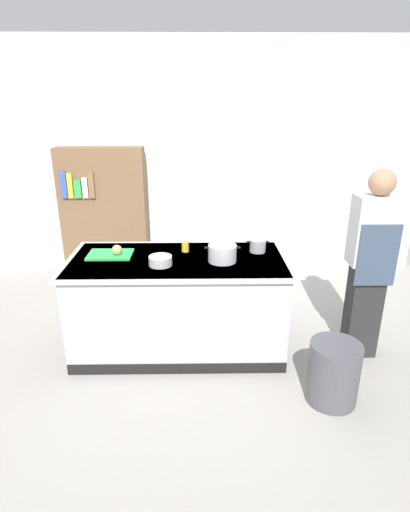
{
  "coord_description": "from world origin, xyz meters",
  "views": [
    {
      "loc": [
        0.19,
        -3.42,
        2.21
      ],
      "look_at": [
        0.25,
        0.2,
        0.85
      ],
      "focal_mm": 28.61,
      "sensor_mm": 36.0,
      "label": 1
    }
  ],
  "objects_px": {
    "juice_cup": "(185,246)",
    "trash_bin": "(333,373)",
    "stock_pot": "(222,253)",
    "mixing_bowl": "(160,261)",
    "person_chef": "(370,262)",
    "bookshelf": "(104,213)",
    "onion": "(117,250)",
    "sauce_pan": "(258,246)"
  },
  "relations": [
    {
      "from": "sauce_pan",
      "to": "juice_cup",
      "type": "distance_m",
      "value": 0.68
    },
    {
      "from": "person_chef",
      "to": "bookshelf",
      "type": "relative_size",
      "value": 1.01
    },
    {
      "from": "stock_pot",
      "to": "trash_bin",
      "type": "relative_size",
      "value": 0.63
    },
    {
      "from": "sauce_pan",
      "to": "mixing_bowl",
      "type": "height_order",
      "value": "sauce_pan"
    },
    {
      "from": "bookshelf",
      "to": "sauce_pan",
      "type": "bearing_deg",
      "value": -42.12
    },
    {
      "from": "sauce_pan",
      "to": "trash_bin",
      "type": "xyz_separation_m",
      "value": [
        0.49,
        -0.97,
        -0.71
      ]
    },
    {
      "from": "sauce_pan",
      "to": "juice_cup",
      "type": "height_order",
      "value": "sauce_pan"
    },
    {
      "from": "onion",
      "to": "sauce_pan",
      "type": "xyz_separation_m",
      "value": [
        1.29,
        0.11,
        -0.01
      ]
    },
    {
      "from": "stock_pot",
      "to": "person_chef",
      "type": "xyz_separation_m",
      "value": [
        1.28,
        -0.08,
        -0.06
      ]
    },
    {
      "from": "juice_cup",
      "to": "bookshelf",
      "type": "height_order",
      "value": "bookshelf"
    },
    {
      "from": "onion",
      "to": "bookshelf",
      "type": "relative_size",
      "value": 0.05
    },
    {
      "from": "sauce_pan",
      "to": "person_chef",
      "type": "height_order",
      "value": "person_chef"
    },
    {
      "from": "sauce_pan",
      "to": "juice_cup",
      "type": "bearing_deg",
      "value": 178.7
    },
    {
      "from": "onion",
      "to": "person_chef",
      "type": "height_order",
      "value": "person_chef"
    },
    {
      "from": "bookshelf",
      "to": "juice_cup",
      "type": "bearing_deg",
      "value": -55.26
    },
    {
      "from": "onion",
      "to": "juice_cup",
      "type": "xyz_separation_m",
      "value": [
        0.61,
        0.13,
        -0.02
      ]
    },
    {
      "from": "trash_bin",
      "to": "onion",
      "type": "bearing_deg",
      "value": 154.27
    },
    {
      "from": "stock_pot",
      "to": "bookshelf",
      "type": "height_order",
      "value": "bookshelf"
    },
    {
      "from": "stock_pot",
      "to": "person_chef",
      "type": "height_order",
      "value": "person_chef"
    },
    {
      "from": "juice_cup",
      "to": "bookshelf",
      "type": "distance_m",
      "value": 1.96
    },
    {
      "from": "onion",
      "to": "stock_pot",
      "type": "height_order",
      "value": "stock_pot"
    },
    {
      "from": "stock_pot",
      "to": "trash_bin",
      "type": "height_order",
      "value": "stock_pot"
    },
    {
      "from": "stock_pot",
      "to": "trash_bin",
      "type": "distance_m",
      "value": 1.33
    },
    {
      "from": "juice_cup",
      "to": "trash_bin",
      "type": "height_order",
      "value": "juice_cup"
    },
    {
      "from": "sauce_pan",
      "to": "bookshelf",
      "type": "bearing_deg",
      "value": 137.88
    },
    {
      "from": "stock_pot",
      "to": "mixing_bowl",
      "type": "height_order",
      "value": "stock_pot"
    },
    {
      "from": "juice_cup",
      "to": "bookshelf",
      "type": "xyz_separation_m",
      "value": [
        -1.11,
        1.61,
        -0.1
      ]
    },
    {
      "from": "juice_cup",
      "to": "trash_bin",
      "type": "xyz_separation_m",
      "value": [
        1.17,
        -0.99,
        -0.7
      ]
    },
    {
      "from": "mixing_bowl",
      "to": "bookshelf",
      "type": "relative_size",
      "value": 0.12
    },
    {
      "from": "bookshelf",
      "to": "trash_bin",
      "type": "bearing_deg",
      "value": -48.65
    },
    {
      "from": "sauce_pan",
      "to": "bookshelf",
      "type": "distance_m",
      "value": 2.42
    },
    {
      "from": "stock_pot",
      "to": "person_chef",
      "type": "bearing_deg",
      "value": -3.68
    },
    {
      "from": "onion",
      "to": "juice_cup",
      "type": "distance_m",
      "value": 0.63
    },
    {
      "from": "bookshelf",
      "to": "person_chef",
      "type": "bearing_deg",
      "value": -35.46
    },
    {
      "from": "juice_cup",
      "to": "trash_bin",
      "type": "relative_size",
      "value": 0.2
    },
    {
      "from": "mixing_bowl",
      "to": "trash_bin",
      "type": "bearing_deg",
      "value": -25.18
    },
    {
      "from": "juice_cup",
      "to": "mixing_bowl",
      "type": "bearing_deg",
      "value": -120.75
    },
    {
      "from": "stock_pot",
      "to": "trash_bin",
      "type": "xyz_separation_m",
      "value": [
        0.83,
        -0.73,
        -0.72
      ]
    },
    {
      "from": "onion",
      "to": "sauce_pan",
      "type": "relative_size",
      "value": 0.42
    },
    {
      "from": "mixing_bowl",
      "to": "person_chef",
      "type": "xyz_separation_m",
      "value": [
        1.82,
        0.0,
        -0.03
      ]
    },
    {
      "from": "sauce_pan",
      "to": "mixing_bowl",
      "type": "distance_m",
      "value": 0.94
    },
    {
      "from": "bookshelf",
      "to": "onion",
      "type": "bearing_deg",
      "value": -73.94
    }
  ]
}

